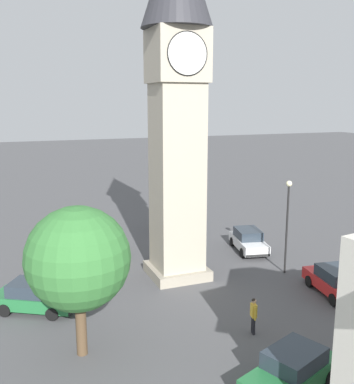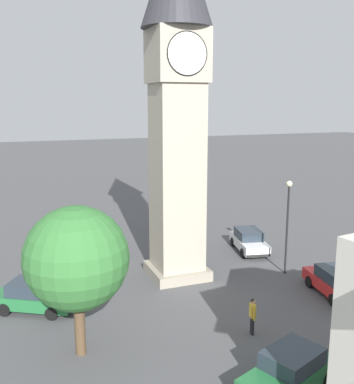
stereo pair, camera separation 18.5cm
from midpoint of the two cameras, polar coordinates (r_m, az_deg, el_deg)
ground_plane at (r=27.27m, az=-0.20°, el=-10.61°), size 200.00×200.00×0.00m
clock_tower at (r=25.31m, az=-0.22°, el=15.02°), size 3.95×3.95×20.24m
car_blue_kerb at (r=31.63m, az=8.95°, el=-6.13°), size 2.53×4.39×1.53m
car_silver_kerb at (r=17.75m, az=14.21°, el=-21.26°), size 4.46×3.06×1.53m
car_red_corner at (r=31.07m, az=-10.75°, el=-6.52°), size 2.68×4.42×1.53m
car_white_side at (r=25.87m, az=19.41°, el=-10.74°), size 2.31×4.34×1.53m
car_black_far at (r=23.82m, az=-17.96°, el=-12.60°), size 4.41×3.55×1.53m
car_green_alley at (r=36.37m, az=-0.31°, el=-3.65°), size 3.76×4.34×1.53m
pedestrian at (r=20.87m, az=9.52°, el=-14.99°), size 0.30×0.55×1.69m
tree at (r=18.28m, az=-12.84°, el=-8.32°), size 4.21×4.21×6.28m
lamp_post at (r=27.29m, az=13.78°, el=-2.64°), size 0.36×0.36×5.72m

